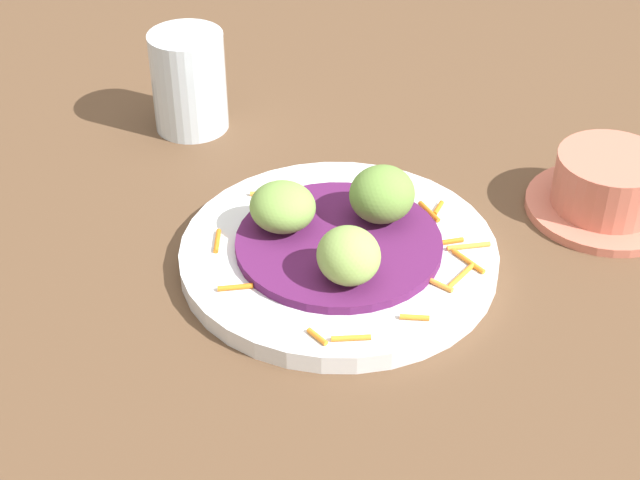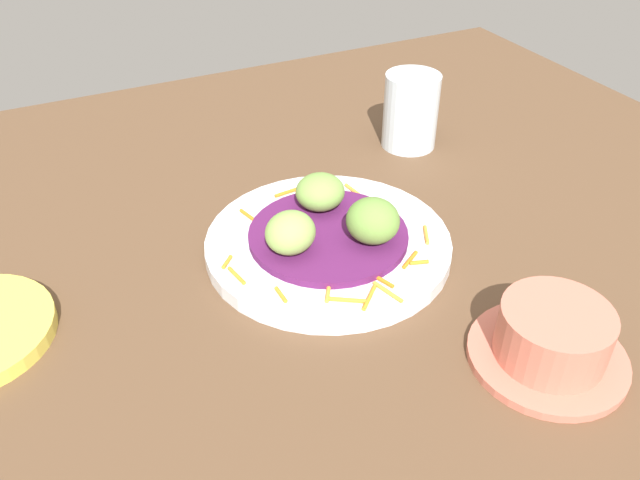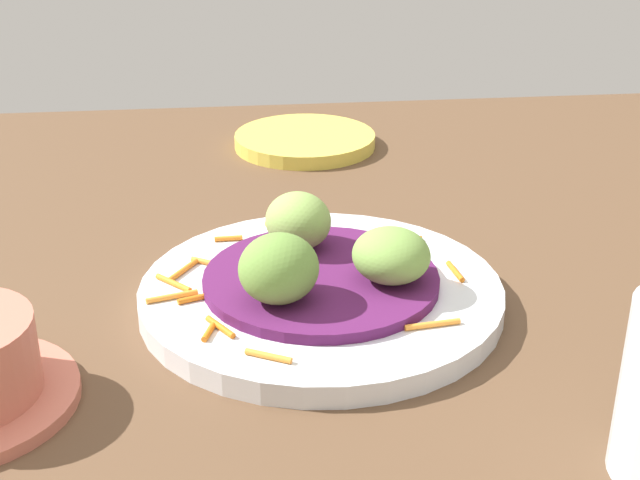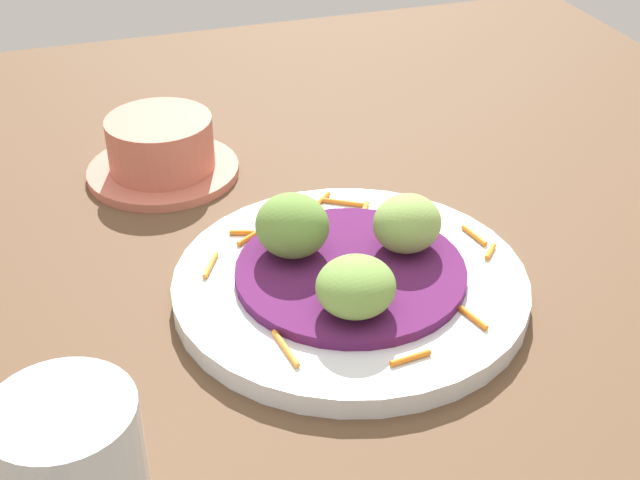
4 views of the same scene
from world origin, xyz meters
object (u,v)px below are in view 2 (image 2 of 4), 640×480
main_plate (328,244)px  water_glass (411,111)px  guac_scoop_center (375,222)px  guac_scoop_right (320,192)px  guac_scoop_left (290,233)px  terracotta_bowl (552,339)px

main_plate → water_glass: 26.40cm
guac_scoop_center → guac_scoop_right: bearing=103.8°
guac_scoop_center → main_plate: bearing=133.8°
main_plate → guac_scoop_left: size_ratio=4.97×
guac_scoop_left → main_plate: bearing=13.8°
guac_scoop_center → water_glass: water_glass is taller
main_plate → guac_scoop_left: bearing=-166.2°
water_glass → guac_scoop_right: bearing=-148.1°
main_plate → guac_scoop_center: size_ratio=4.73×
guac_scoop_left → guac_scoop_right: bearing=43.8°
terracotta_bowl → main_plate: bearing=113.8°
guac_scoop_left → water_glass: bearing=35.2°
main_plate → terracotta_bowl: 24.32cm
guac_scoop_right → terracotta_bowl: (8.45, -26.87, -1.82)cm
guac_scoop_left → terracotta_bowl: bearing=-55.4°
guac_scoop_right → water_glass: bearing=31.9°
water_glass → guac_scoop_left: bearing=-144.8°
guac_scoop_left → guac_scoop_right: guac_scoop_left is taller
terracotta_bowl → water_glass: (10.45, 38.63, 2.48)cm
terracotta_bowl → guac_scoop_left: bearing=124.6°
terracotta_bowl → water_glass: size_ratio=1.38×
guac_scoop_left → guac_scoop_center: guac_scoop_center is taller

